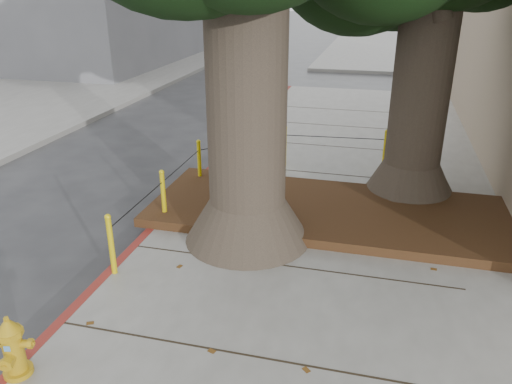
% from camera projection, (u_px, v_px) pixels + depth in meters
% --- Properties ---
extents(ground, '(140.00, 140.00, 0.00)m').
position_uv_depth(ground, '(212.00, 359.00, 5.81)').
color(ground, '#28282B').
rests_on(ground, ground).
extents(sidewalk_far, '(16.00, 20.00, 0.15)m').
position_uv_depth(sidewalk_far, '(459.00, 49.00, 31.17)').
color(sidewalk_far, slate).
rests_on(sidewalk_far, ground).
extents(curb_red, '(0.14, 26.00, 0.16)m').
position_uv_depth(curb_red, '(148.00, 236.00, 8.47)').
color(curb_red, maroon).
rests_on(curb_red, ground).
extents(planter_bed, '(6.40, 2.60, 0.16)m').
position_uv_depth(planter_bed, '(329.00, 211.00, 9.00)').
color(planter_bed, black).
rests_on(planter_bed, sidewalk_main).
extents(bollard_ring, '(3.79, 5.39, 0.95)m').
position_uv_depth(bollard_ring, '(242.00, 171.00, 9.65)').
color(bollard_ring, '#D9BE0C').
rests_on(bollard_ring, sidewalk_main).
extents(fire_hydrant, '(0.39, 0.38, 0.74)m').
position_uv_depth(fire_hydrant, '(13.00, 347.00, 5.26)').
color(fire_hydrant, gold).
rests_on(fire_hydrant, sidewalk_main).
extents(car_silver, '(4.09, 2.07, 1.34)m').
position_uv_depth(car_silver, '(447.00, 64.00, 21.91)').
color(car_silver, '#98989C').
rests_on(car_silver, ground).
extents(car_dark, '(1.85, 3.78, 1.06)m').
position_uv_depth(car_dark, '(114.00, 55.00, 25.47)').
color(car_dark, black).
rests_on(car_dark, ground).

